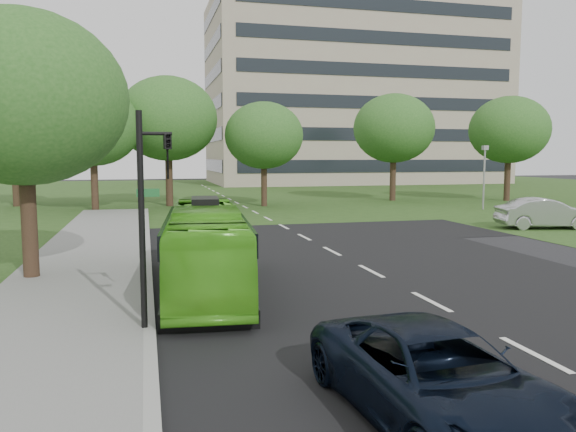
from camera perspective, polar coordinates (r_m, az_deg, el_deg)
The scene contains 15 objects.
ground at distance 16.90m, azimuth 11.06°, elevation -6.91°, with size 160.00×160.00×0.00m, color black.
street_surfaces at distance 38.40m, azimuth -4.11°, elevation 0.50°, with size 120.00×120.00×0.15m.
office_building at distance 82.60m, azimuth 6.57°, elevation 12.14°, with size 40.10×20.10×25.00m.
tree_park_a at distance 40.94m, azimuth -19.25°, elevation 8.63°, with size 6.44×6.44×8.56m.
tree_park_b at distance 43.30m, azimuth -12.11°, elevation 9.63°, with size 7.39×7.39×9.68m.
tree_park_c at distance 42.25m, azimuth -2.47°, elevation 8.16°, with size 5.87×5.87×7.80m.
tree_park_d at distance 48.48m, azimuth 10.70°, elevation 8.73°, with size 6.79×6.79×8.98m.
tree_park_e at distance 50.77m, azimuth 21.56°, elevation 8.14°, with size 6.56×6.56×8.74m.
tree_park_f at distance 46.73m, azimuth -26.18°, elevation 8.28°, with size 6.66×6.66×8.89m.
tree_side_near at distance 18.52m, azimuth -25.32°, elevation 10.74°, with size 6.05×6.05×8.04m.
bus at distance 15.92m, azimuth -8.32°, elevation -3.27°, with size 2.01×8.60×2.40m, color #4CB01F.
sedan at distance 32.15m, azimuth 24.65°, elevation 0.24°, with size 1.69×4.84×1.59m, color #A6A7AB.
suv at distance 8.49m, azimuth 14.84°, elevation -15.53°, with size 2.23×4.85×1.35m, color black.
traffic_light at distance 12.06m, azimuth -13.98°, elevation 1.13°, with size 0.76×0.22×4.71m.
camera_pole at distance 41.84m, azimuth 19.32°, elevation 4.59°, with size 0.47×0.44×4.51m.
Camera 1 is at (-7.10, -14.87, 3.78)m, focal length 35.00 mm.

